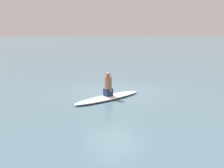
% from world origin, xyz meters
% --- Properties ---
extents(ground_plane, '(400.00, 400.00, 0.00)m').
position_xyz_m(ground_plane, '(0.00, 0.00, 0.00)').
color(ground_plane, slate).
extents(surfboard, '(0.89, 3.27, 0.14)m').
position_xyz_m(surfboard, '(0.77, -0.91, 0.07)').
color(surfboard, white).
rests_on(surfboard, ground).
extents(person_paddler, '(0.42, 0.34, 0.97)m').
position_xyz_m(person_paddler, '(0.77, -0.91, 0.58)').
color(person_paddler, navy).
rests_on(person_paddler, surfboard).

